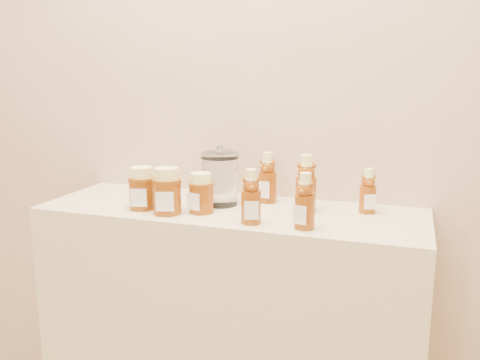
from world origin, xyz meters
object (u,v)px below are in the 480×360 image
(glass_canister, at_px, (220,176))
(honey_jar_left, at_px, (142,188))
(display_table, at_px, (231,339))
(bear_bottle_back_left, at_px, (268,174))
(bear_bottle_front_left, at_px, (251,193))

(glass_canister, bearing_deg, honey_jar_left, -149.00)
(display_table, bearing_deg, glass_canister, 142.65)
(glass_canister, bearing_deg, bear_bottle_back_left, 30.45)
(display_table, xyz_separation_m, bear_bottle_front_left, (0.11, -0.13, 0.54))
(glass_canister, bearing_deg, display_table, -37.35)
(honey_jar_left, bearing_deg, glass_canister, 16.91)
(bear_bottle_back_left, bearing_deg, bear_bottle_front_left, -75.99)
(bear_bottle_front_left, bearing_deg, bear_bottle_back_left, 74.88)
(display_table, xyz_separation_m, bear_bottle_back_left, (0.09, 0.12, 0.54))
(honey_jar_left, relative_size, glass_canister, 0.71)
(bear_bottle_front_left, xyz_separation_m, honey_jar_left, (-0.37, 0.04, -0.02))
(display_table, distance_m, glass_canister, 0.55)
(display_table, bearing_deg, honey_jar_left, -160.66)
(display_table, relative_size, glass_canister, 6.45)
(bear_bottle_back_left, relative_size, bear_bottle_front_left, 1.06)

